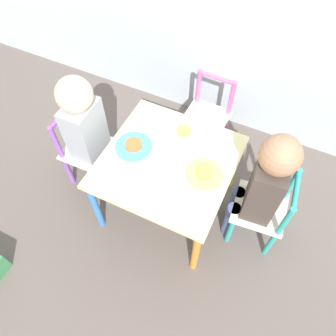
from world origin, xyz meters
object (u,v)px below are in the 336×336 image
at_px(kids_table, 168,167).
at_px(plate_back, 184,132).
at_px(chair_teal, 264,210).
at_px(chair_pink, 207,118).
at_px(plate_right, 204,174).
at_px(plate_left, 134,146).
at_px(chair_purple, 86,150).
at_px(child_right, 263,183).
at_px(child_left, 87,127).

distance_m(kids_table, plate_back, 0.20).
bearing_deg(chair_teal, chair_pink, -138.77).
bearing_deg(plate_right, kids_table, 180.00).
distance_m(chair_pink, plate_right, 0.58).
xyz_separation_m(kids_table, plate_back, (0.00, 0.19, 0.07)).
height_order(chair_pink, plate_left, chair_pink).
height_order(kids_table, chair_purple, chair_purple).
xyz_separation_m(kids_table, child_right, (0.46, 0.04, 0.10)).
bearing_deg(chair_pink, plate_right, -69.44).
bearing_deg(chair_teal, plate_left, -91.49).
bearing_deg(plate_right, chair_teal, 8.73).
height_order(chair_teal, chair_pink, same).
xyz_separation_m(chair_purple, child_left, (0.06, 0.00, 0.22)).
distance_m(plate_right, plate_left, 0.38).
xyz_separation_m(plate_right, plate_back, (-0.19, 0.19, 0.00)).
height_order(plate_right, plate_back, same).
height_order(child_left, plate_right, child_left).
xyz_separation_m(kids_table, child_left, (-0.46, -0.01, 0.09)).
relative_size(plate_right, plate_back, 1.06).
bearing_deg(child_left, chair_teal, -87.81).
relative_size(chair_teal, child_left, 0.66).
bearing_deg(plate_right, child_left, -179.03).
height_order(chair_purple, plate_back, chair_purple).
bearing_deg(kids_table, plate_left, 180.00).
height_order(chair_teal, child_right, child_right).
bearing_deg(plate_back, chair_teal, -15.41).
height_order(chair_pink, child_right, child_right).
relative_size(chair_purple, plate_right, 2.90).
height_order(kids_table, plate_back, plate_back).
bearing_deg(plate_back, plate_right, -45.00).
bearing_deg(plate_back, child_left, -156.17).
xyz_separation_m(chair_teal, child_left, (-0.98, -0.06, 0.22)).
height_order(chair_teal, plate_right, chair_teal).
relative_size(kids_table, child_right, 0.81).
height_order(chair_pink, plate_right, chair_pink).
bearing_deg(child_left, plate_back, -67.55).
relative_size(child_right, plate_right, 4.47).
xyz_separation_m(plate_right, plate_left, (-0.38, 0.00, -0.00)).
bearing_deg(plate_back, chair_pink, 86.78).
height_order(child_right, plate_left, child_right).
xyz_separation_m(child_right, child_left, (-0.92, -0.06, -0.00)).
bearing_deg(plate_back, kids_table, -90.00).
xyz_separation_m(chair_teal, plate_back, (-0.52, 0.14, 0.20)).
distance_m(child_right, plate_left, 0.65).
xyz_separation_m(chair_purple, child_right, (0.98, 0.06, 0.23)).
xyz_separation_m(kids_table, plate_left, (-0.19, 0.00, 0.07)).
relative_size(chair_purple, chair_pink, 1.00).
xyz_separation_m(chair_teal, chair_pink, (-0.50, 0.47, 0.00)).
relative_size(chair_teal, plate_back, 3.09).
height_order(chair_pink, child_left, child_left).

